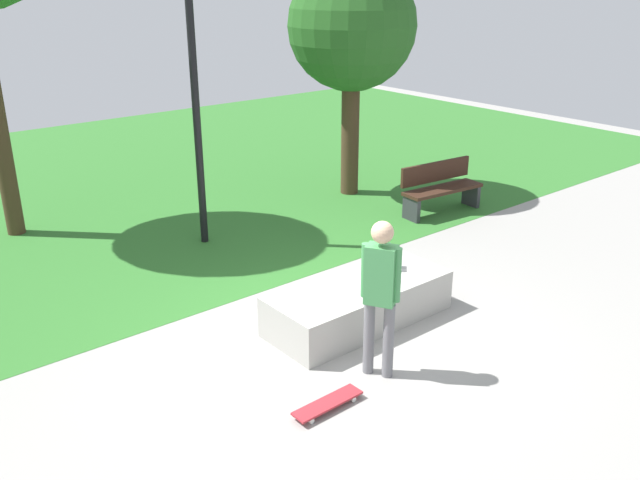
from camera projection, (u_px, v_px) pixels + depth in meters
name	position (u px, v px, depth m)	size (l,w,h in m)	color
ground_plane	(327.00, 333.00, 8.32)	(28.00, 28.00, 0.00)	gray
grass_lawn	(85.00, 188.00, 13.86)	(26.60, 12.56, 0.01)	#2D6B28
concrete_ledge	(359.00, 303.00, 8.50)	(2.39, 0.99, 0.52)	#A8A59E
backpack_on_ledge	(379.00, 257.00, 8.80)	(0.28, 0.20, 0.32)	#1E4C8C
skater_performing_trick	(380.00, 287.00, 7.09)	(0.33, 0.39, 1.79)	slate
skateboard_by_ledge	(328.00, 403.00, 6.86)	(0.80, 0.21, 0.08)	#A5262D
park_bench_center_lawn	(440.00, 187.00, 12.32)	(1.64, 0.63, 0.91)	#331E14
tree_broad_elm	(352.00, 28.00, 12.42)	(2.38, 2.38, 4.40)	#42301E
lamp_post	(194.00, 84.00, 10.20)	(0.28, 0.28, 4.18)	black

